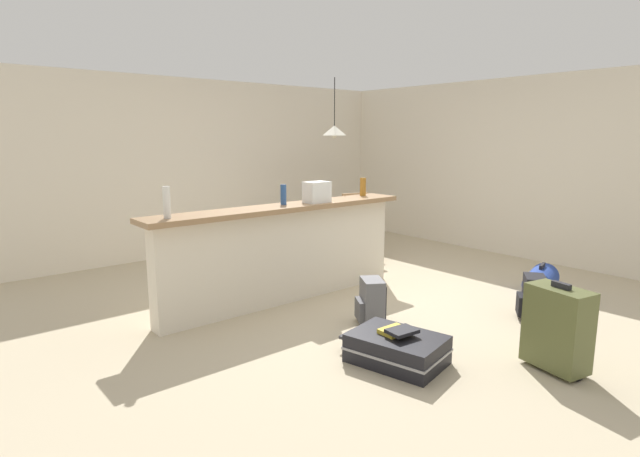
{
  "coord_description": "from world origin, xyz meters",
  "views": [
    {
      "loc": [
        -3.63,
        -3.74,
        1.7
      ],
      "look_at": [
        -0.05,
        0.53,
        0.67
      ],
      "focal_mm": 28.2,
      "sensor_mm": 36.0,
      "label": 1
    }
  ],
  "objects": [
    {
      "name": "ground_plane",
      "position": [
        0.0,
        0.0,
        -0.03
      ],
      "size": [
        13.0,
        13.0,
        0.05
      ],
      "primitive_type": "cube",
      "color": "#BCAD8E"
    },
    {
      "name": "wall_back",
      "position": [
        0.0,
        3.05,
        1.25
      ],
      "size": [
        6.6,
        0.1,
        2.5
      ],
      "primitive_type": "cube",
      "color": "silver",
      "rests_on": "ground_plane"
    },
    {
      "name": "wall_right",
      "position": [
        3.05,
        0.3,
        1.25
      ],
      "size": [
        0.1,
        6.0,
        2.5
      ],
      "primitive_type": "cube",
      "color": "silver",
      "rests_on": "ground_plane"
    },
    {
      "name": "partition_half_wall",
      "position": [
        -0.68,
        0.36,
        0.48
      ],
      "size": [
        2.8,
        0.2,
        0.96
      ],
      "primitive_type": "cube",
      "color": "silver",
      "rests_on": "ground_plane"
    },
    {
      "name": "bar_countertop",
      "position": [
        -0.68,
        0.36,
        0.98
      ],
      "size": [
        2.96,
        0.4,
        0.05
      ],
      "primitive_type": "cube",
      "color": "#93704C",
      "rests_on": "partition_half_wall"
    },
    {
      "name": "bottle_white",
      "position": [
        -1.91,
        0.34,
        1.14
      ],
      "size": [
        0.06,
        0.06,
        0.27
      ],
      "primitive_type": "cylinder",
      "color": "silver",
      "rests_on": "bar_countertop"
    },
    {
      "name": "bottle_blue",
      "position": [
        -0.64,
        0.41,
        1.11
      ],
      "size": [
        0.06,
        0.06,
        0.2
      ],
      "primitive_type": "cylinder",
      "color": "#284C89",
      "rests_on": "bar_countertop"
    },
    {
      "name": "bottle_amber",
      "position": [
        0.53,
        0.44,
        1.11
      ],
      "size": [
        0.07,
        0.07,
        0.21
      ],
      "primitive_type": "cylinder",
      "color": "#9E661E",
      "rests_on": "bar_countertop"
    },
    {
      "name": "grocery_bag",
      "position": [
        -0.27,
        0.32,
        1.12
      ],
      "size": [
        0.26,
        0.18,
        0.22
      ],
      "primitive_type": "cube",
      "color": "silver",
      "rests_on": "bar_countertop"
    },
    {
      "name": "dining_table",
      "position": [
        1.11,
        1.67,
        0.65
      ],
      "size": [
        1.1,
        0.8,
        0.74
      ],
      "color": "#4C331E",
      "rests_on": "ground_plane"
    },
    {
      "name": "dining_chair_near_partition",
      "position": [
        1.12,
        1.1,
        0.52
      ],
      "size": [
        0.47,
        0.47,
        0.93
      ],
      "color": "#9E754C",
      "rests_on": "ground_plane"
    },
    {
      "name": "pendant_lamp",
      "position": [
        1.16,
        1.67,
        1.78
      ],
      "size": [
        0.34,
        0.34,
        0.84
      ],
      "color": "black"
    },
    {
      "name": "suitcase_flat_black",
      "position": [
        -0.88,
        -1.37,
        0.11
      ],
      "size": [
        0.63,
        0.88,
        0.22
      ],
      "color": "black",
      "rests_on": "ground_plane"
    },
    {
      "name": "backpack_black",
      "position": [
        0.79,
        -1.57,
        0.2
      ],
      "size": [
        0.34,
        0.33,
        0.42
      ],
      "color": "black",
      "rests_on": "ground_plane"
    },
    {
      "name": "suitcase_upright_olive",
      "position": [
        -0.09,
        -2.2,
        0.33
      ],
      "size": [
        0.32,
        0.48,
        0.67
      ],
      "color": "#51562D",
      "rests_on": "ground_plane"
    },
    {
      "name": "backpack_grey",
      "position": [
        -0.45,
        -0.68,
        0.2
      ],
      "size": [
        0.33,
        0.33,
        0.42
      ],
      "color": "slate",
      "rests_on": "ground_plane"
    },
    {
      "name": "duffel_bag_blue",
      "position": [
        1.58,
        -1.26,
        0.15
      ],
      "size": [
        0.55,
        0.42,
        0.34
      ],
      "color": "#233D93",
      "rests_on": "ground_plane"
    },
    {
      "name": "book_stack",
      "position": [
        -0.87,
        -1.37,
        0.25
      ],
      "size": [
        0.25,
        0.26,
        0.06
      ],
      "color": "gold",
      "rests_on": "suitcase_flat_black"
    }
  ]
}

